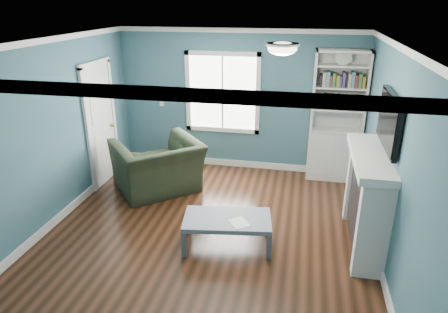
# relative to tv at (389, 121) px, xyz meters

# --- Properties ---
(floor) EXTENTS (5.00, 5.00, 0.00)m
(floor) POSITION_rel_tv_xyz_m (-2.20, -0.20, -1.72)
(floor) COLOR black
(floor) RESTS_ON ground
(room_walls) EXTENTS (5.00, 5.00, 5.00)m
(room_walls) POSITION_rel_tv_xyz_m (-2.20, -0.20, -0.14)
(room_walls) COLOR #305769
(room_walls) RESTS_ON ground
(trim) EXTENTS (4.50, 5.00, 2.60)m
(trim) POSITION_rel_tv_xyz_m (-2.20, -0.20, -0.49)
(trim) COLOR white
(trim) RESTS_ON ground
(window) EXTENTS (1.40, 0.06, 1.50)m
(window) POSITION_rel_tv_xyz_m (-2.50, 2.29, -0.27)
(window) COLOR white
(window) RESTS_ON room_walls
(bookshelf) EXTENTS (0.90, 0.35, 2.31)m
(bookshelf) POSITION_rel_tv_xyz_m (-0.43, 2.10, -0.80)
(bookshelf) COLOR silver
(bookshelf) RESTS_ON ground
(fireplace) EXTENTS (0.44, 1.58, 1.30)m
(fireplace) POSITION_rel_tv_xyz_m (-0.12, 0.00, -1.09)
(fireplace) COLOR black
(fireplace) RESTS_ON ground
(tv) EXTENTS (0.06, 1.10, 0.65)m
(tv) POSITION_rel_tv_xyz_m (0.00, 0.00, 0.00)
(tv) COLOR black
(tv) RESTS_ON fireplace
(door) EXTENTS (0.12, 0.98, 2.17)m
(door) POSITION_rel_tv_xyz_m (-4.42, 1.20, -0.65)
(door) COLOR silver
(door) RESTS_ON ground
(ceiling_fixture) EXTENTS (0.38, 0.38, 0.15)m
(ceiling_fixture) POSITION_rel_tv_xyz_m (-1.30, -0.10, 0.82)
(ceiling_fixture) COLOR white
(ceiling_fixture) RESTS_ON room_walls
(light_switch) EXTENTS (0.08, 0.01, 0.12)m
(light_switch) POSITION_rel_tv_xyz_m (-3.70, 2.28, -0.52)
(light_switch) COLOR white
(light_switch) RESTS_ON room_walls
(recliner) EXTENTS (1.58, 1.54, 1.17)m
(recliner) POSITION_rel_tv_xyz_m (-3.35, 0.99, -1.14)
(recliner) COLOR black
(recliner) RESTS_ON ground
(coffee_table) EXTENTS (1.21, 0.78, 0.41)m
(coffee_table) POSITION_rel_tv_xyz_m (-1.88, -0.40, -1.37)
(coffee_table) COLOR #464F54
(coffee_table) RESTS_ON ground
(paper_sheet) EXTENTS (0.32, 0.33, 0.00)m
(paper_sheet) POSITION_rel_tv_xyz_m (-1.71, -0.49, -1.31)
(paper_sheet) COLOR white
(paper_sheet) RESTS_ON coffee_table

